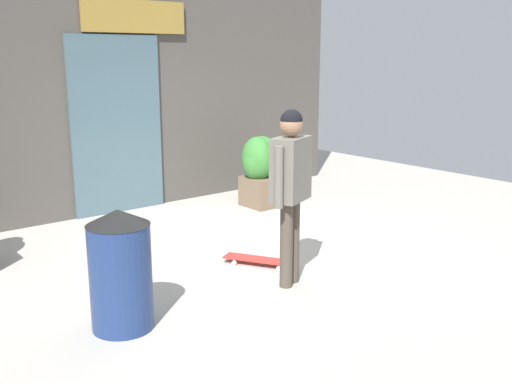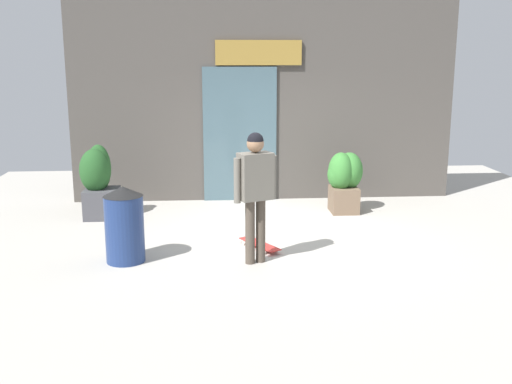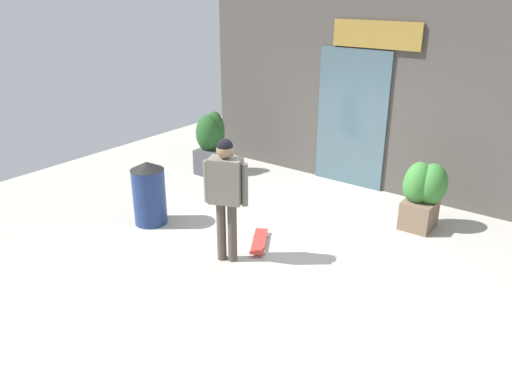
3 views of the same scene
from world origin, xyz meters
TOP-DOWN VIEW (x-y plane):
  - ground_plane at (0.00, 0.00)m, footprint 12.00×12.00m
  - building_facade at (-0.01, 2.75)m, footprint 7.38×0.31m
  - skateboarder at (-0.45, -1.10)m, footprint 0.58×0.41m
  - skateboard at (-0.34, -0.49)m, footprint 0.58×0.80m
  - planter_box_left at (1.34, 1.55)m, footprint 0.65×0.66m
  - trash_bin at (-2.22, -0.93)m, footprint 0.54×0.54m

SIDE VIEW (x-z plane):
  - ground_plane at x=0.00m, z-range 0.00..0.00m
  - skateboard at x=-0.34m, z-range 0.02..0.10m
  - trash_bin at x=-2.22m, z-range 0.00..1.06m
  - planter_box_left at x=1.34m, z-range 0.08..1.17m
  - skateboarder at x=-0.45m, z-range 0.21..2.00m
  - building_facade at x=-0.01m, z-range -0.02..3.95m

